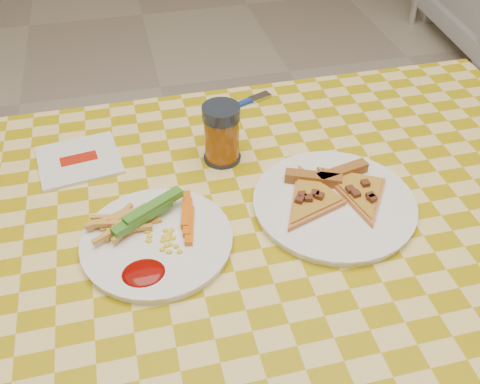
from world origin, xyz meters
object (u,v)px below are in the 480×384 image
table (255,263)px  plate_left (157,242)px  plate_right (334,204)px  drink_glass (222,134)px

table → plate_left: bearing=176.2°
plate_right → drink_glass: bearing=131.4°
plate_right → drink_glass: (-0.15, 0.17, 0.05)m
table → drink_glass: (-0.01, 0.20, 0.13)m
drink_glass → table: bearing=-86.9°
table → plate_left: 0.17m
table → plate_right: plate_right is taller
plate_left → table: bearing=-3.8°
plate_left → plate_right: 0.30m
table → plate_left: plate_left is taller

